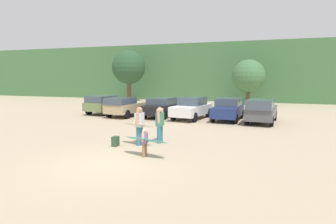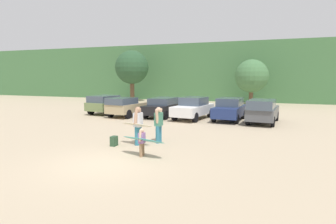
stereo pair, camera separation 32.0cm
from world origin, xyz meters
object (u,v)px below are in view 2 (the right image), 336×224
object	(u,v)px
parked_car_navy	(229,109)
person_companion	(159,123)
surfboard_cream	(137,125)
person_adult	(138,123)
parked_car_dark_gray	(263,111)
backpack_dropped	(114,141)
surfboard_teal	(143,140)
parked_car_olive_green	(108,104)
parked_car_black	(163,106)
parked_car_white	(193,108)
parked_car_tan	(127,106)
person_child	(142,141)

from	to	relation	value
parked_car_navy	person_companion	xyz separation A→B (m)	(-2.08, -8.36, 0.13)
surfboard_cream	person_adult	bearing A→B (deg)	-75.41
parked_car_dark_gray	backpack_dropped	bearing A→B (deg)	151.18
surfboard_cream	backpack_dropped	bearing A→B (deg)	40.23
surfboard_teal	parked_car_dark_gray	bearing A→B (deg)	-97.48
parked_car_olive_green	backpack_dropped	size ratio (longest dim) A/B	9.57
parked_car_black	surfboard_cream	size ratio (longest dim) A/B	2.58
parked_car_olive_green	parked_car_white	world-z (taller)	parked_car_white
parked_car_navy	person_companion	size ratio (longest dim) A/B	2.34
parked_car_olive_green	parked_car_black	distance (m)	5.15
parked_car_dark_gray	surfboard_teal	distance (m)	11.06
backpack_dropped	parked_car_tan	bearing A→B (deg)	115.05
parked_car_olive_green	parked_car_tan	xyz separation A→B (m)	(2.42, -0.98, -0.03)
parked_car_navy	person_child	size ratio (longest dim) A/B	3.54
parked_car_olive_green	person_child	xyz separation A→B (m)	(8.63, -11.20, -0.21)
parked_car_navy	surfboard_cream	world-z (taller)	parked_car_navy
parked_car_olive_green	parked_car_navy	size ratio (longest dim) A/B	1.08
parked_car_white	backpack_dropped	bearing A→B (deg)	-178.33
parked_car_tan	parked_car_white	distance (m)	5.34
parked_car_olive_green	person_companion	xyz separation A→B (m)	(8.32, -8.71, 0.11)
parked_car_tan	person_adult	distance (m)	9.91
parked_car_black	parked_car_dark_gray	size ratio (longest dim) A/B	1.01
parked_car_black	person_adult	bearing A→B (deg)	-163.67
parked_car_dark_gray	person_child	distance (m)	11.08
surfboard_teal	backpack_dropped	world-z (taller)	surfboard_teal
parked_car_tan	person_adult	size ratio (longest dim) A/B	2.38
parked_car_tan	person_adult	bearing A→B (deg)	-142.67
person_companion	person_adult	bearing A→B (deg)	42.12
parked_car_olive_green	parked_car_black	size ratio (longest dim) A/B	0.94
parked_car_dark_gray	person_companion	xyz separation A→B (m)	(-4.39, -7.81, 0.09)
parked_car_dark_gray	parked_car_navy	bearing A→B (deg)	81.11
parked_car_olive_green	person_child	size ratio (longest dim) A/B	3.81
parked_car_tan	parked_car_navy	size ratio (longest dim) A/B	1.05
parked_car_black	parked_car_dark_gray	world-z (taller)	parked_car_dark_gray
parked_car_white	parked_car_navy	world-z (taller)	parked_car_white
person_child	backpack_dropped	world-z (taller)	person_child
surfboard_cream	surfboard_teal	size ratio (longest dim) A/B	0.84
parked_car_dark_gray	parked_car_tan	bearing A→B (deg)	95.05
parked_car_dark_gray	surfboard_cream	size ratio (longest dim) A/B	2.54
person_adult	person_companion	world-z (taller)	person_adult
parked_car_dark_gray	parked_car_black	bearing A→B (deg)	88.10
parked_car_white	backpack_dropped	xyz separation A→B (m)	(-1.08, -9.52, -0.61)
parked_car_tan	person_child	bearing A→B (deg)	-142.84
parked_car_white	surfboard_cream	distance (m)	9.04
parked_car_tan	surfboard_cream	world-z (taller)	parked_car_tan
parked_car_white	backpack_dropped	distance (m)	9.60
parked_car_olive_green	parked_car_tan	bearing A→B (deg)	-105.62
parked_car_black	surfboard_teal	world-z (taller)	parked_car_black
surfboard_teal	person_adult	bearing A→B (deg)	-44.35
parked_car_black	surfboard_teal	bearing A→B (deg)	-160.67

